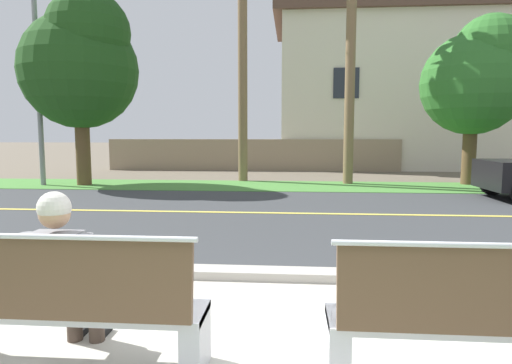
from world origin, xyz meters
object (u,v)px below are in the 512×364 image
bench_left (64,308)px  shade_tree_far_left (82,62)px  bench_right (482,322)px  streetlamp (41,61)px  seated_person_grey (64,270)px  shade_tree_left (477,76)px

bench_left → shade_tree_far_left: bearing=114.9°
bench_right → streetlamp: (-9.12, 10.83, 3.45)m
seated_person_grey → shade_tree_left: shade_tree_left is taller
seated_person_grey → shade_tree_left: 14.14m
seated_person_grey → shade_tree_far_left: (-4.91, 10.56, 3.19)m
bench_right → seated_person_grey: 2.83m
bench_right → seated_person_grey: size_ratio=1.53×
streetlamp → seated_person_grey: bearing=-59.4°
seated_person_grey → streetlamp: bearing=120.6°
bench_left → streetlamp: size_ratio=0.28×
seated_person_grey → shade_tree_far_left: shade_tree_far_left is taller
seated_person_grey → shade_tree_left: (7.42, 11.72, 2.76)m
seated_person_grey → shade_tree_far_left: size_ratio=0.21×
bench_left → shade_tree_far_left: shade_tree_far_left is taller
bench_left → shade_tree_left: (7.34, 11.89, 2.98)m
bench_left → bench_right: 2.74m
streetlamp → shade_tree_far_left: (1.39, -0.09, -0.04)m
seated_person_grey → streetlamp: streetlamp is taller
bench_left → seated_person_grey: seated_person_grey is taller
seated_person_grey → bench_left: bearing=-65.5°
bench_left → streetlamp: (-6.38, 10.83, 3.45)m
bench_left → streetlamp: streetlamp is taller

